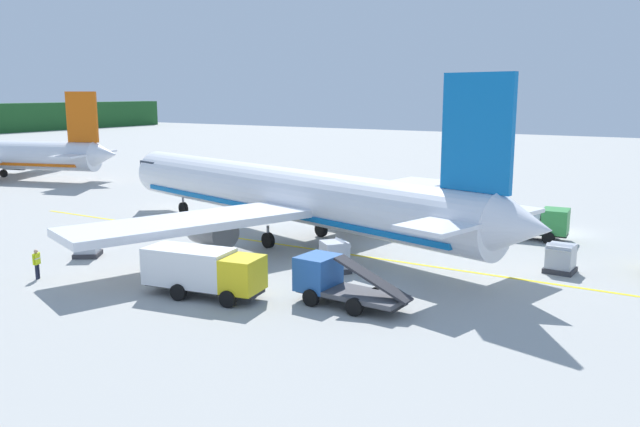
{
  "coord_description": "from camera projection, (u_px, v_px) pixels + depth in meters",
  "views": [
    {
      "loc": [
        -52.54,
        -9.75,
        10.85
      ],
      "look_at": [
        -12.99,
        14.29,
        2.17
      ],
      "focal_mm": 36.47,
      "sensor_mm": 36.0,
      "label": 1
    }
  ],
  "objects": [
    {
      "name": "crew_marshaller",
      "position": [
        37.0,
        261.0,
        38.1
      ],
      "size": [
        0.61,
        0.35,
        1.78
      ],
      "color": "#191E33",
      "rests_on": "ground"
    },
    {
      "name": "airliner_foreground",
      "position": [
        287.0,
        195.0,
        47.72
      ],
      "size": [
        34.27,
        41.08,
        11.9
      ],
      "color": "white",
      "rests_on": "ground"
    },
    {
      "name": "cargo_container_near",
      "position": [
        561.0,
        258.0,
        39.5
      ],
      "size": [
        1.81,
        1.81,
        1.87
      ],
      "color": "#333338",
      "rests_on": "ground"
    },
    {
      "name": "service_truck_fuel",
      "position": [
        533.0,
        221.0,
        48.42
      ],
      "size": [
        2.75,
        5.5,
        2.4
      ],
      "color": "#338C3F",
      "rests_on": "ground"
    },
    {
      "name": "ground",
      "position": [
        131.0,
        187.0,
        75.62
      ],
      "size": [
        240.0,
        320.0,
        0.2
      ],
      "primitive_type": "cube",
      "color": "#A8A8A3"
    },
    {
      "name": "cargo_container_mid",
      "position": [
        335.0,
        257.0,
        39.59
      ],
      "size": [
        2.37,
        2.37,
        2.03
      ],
      "color": "#333338",
      "rests_on": "ground"
    },
    {
      "name": "service_truck_pushback",
      "position": [
        203.0,
        270.0,
        34.72
      ],
      "size": [
        3.21,
        6.84,
        2.59
      ],
      "color": "yellow",
      "rests_on": "ground"
    },
    {
      "name": "apron_guide_line",
      "position": [
        329.0,
        251.0,
        44.86
      ],
      "size": [
        0.3,
        60.0,
        0.01
      ],
      "primitive_type": "cube",
      "color": "yellow",
      "rests_on": "ground"
    },
    {
      "name": "service_truck_catering",
      "position": [
        334.0,
        281.0,
        33.72
      ],
      "size": [
        2.67,
        6.35,
        2.58
      ],
      "color": "#2659A5",
      "rests_on": "ground"
    },
    {
      "name": "crew_loader_right",
      "position": [
        377.0,
        220.0,
        50.3
      ],
      "size": [
        0.35,
        0.61,
        1.77
      ],
      "color": "#191E33",
      "rests_on": "ground"
    },
    {
      "name": "cargo_container_far",
      "position": [
        87.0,
        242.0,
        43.31
      ],
      "size": [
        2.26,
        2.26,
        2.05
      ],
      "color": "#333338",
      "rests_on": "ground"
    },
    {
      "name": "crew_loader_left",
      "position": [
        397.0,
        221.0,
        50.83
      ],
      "size": [
        0.29,
        0.62,
        1.6
      ],
      "color": "#191E33",
      "rests_on": "ground"
    }
  ]
}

